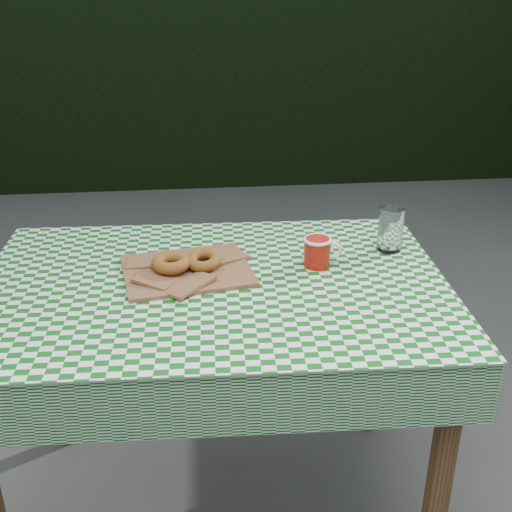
% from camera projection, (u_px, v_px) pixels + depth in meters
% --- Properties ---
extents(ground, '(60.00, 60.00, 0.00)m').
position_uv_depth(ground, '(176.00, 488.00, 1.97)').
color(ground, '#4B4A46').
rests_on(ground, ground).
extents(hedge_north, '(7.00, 0.70, 1.80)m').
position_uv_depth(hedge_north, '(175.00, 52.00, 4.47)').
color(hedge_north, black).
rests_on(hedge_north, ground).
extents(table, '(1.18, 0.81, 0.75)m').
position_uv_depth(table, '(217.00, 405.00, 1.75)').
color(table, '#53321C').
rests_on(table, ground).
extents(tablecloth, '(1.20, 0.83, 0.01)m').
position_uv_depth(tablecloth, '(214.00, 283.00, 1.59)').
color(tablecloth, '#0D5815').
rests_on(tablecloth, table).
extents(paper_bag, '(0.36, 0.31, 0.02)m').
position_uv_depth(paper_bag, '(187.00, 269.00, 1.64)').
color(paper_bag, brown).
rests_on(paper_bag, tablecloth).
extents(bagel_front, '(0.10, 0.10, 0.03)m').
position_uv_depth(bagel_front, '(171.00, 263.00, 1.61)').
color(bagel_front, brown).
rests_on(bagel_front, paper_bag).
extents(bagel_back, '(0.12, 0.12, 0.03)m').
position_uv_depth(bagel_back, '(204.00, 260.00, 1.63)').
color(bagel_back, brown).
rests_on(bagel_back, paper_bag).
extents(coffee_mug, '(0.15, 0.15, 0.08)m').
position_uv_depth(coffee_mug, '(317.00, 252.00, 1.66)').
color(coffee_mug, '#A2150A').
rests_on(coffee_mug, tablecloth).
extents(drinking_glass, '(0.09, 0.09, 0.12)m').
position_uv_depth(drinking_glass, '(391.00, 229.00, 1.74)').
color(drinking_glass, white).
rests_on(drinking_glass, tablecloth).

